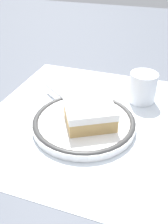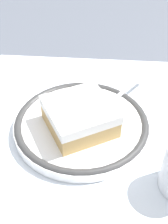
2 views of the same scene
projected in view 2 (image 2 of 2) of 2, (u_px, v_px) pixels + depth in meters
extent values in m
plane|color=#4C515B|center=(104.00, 125.00, 0.49)|extent=(2.40, 2.40, 0.00)
cube|color=silver|center=(104.00, 125.00, 0.48)|extent=(0.47, 0.42, 0.00)
cylinder|color=white|center=(84.00, 125.00, 0.47)|extent=(0.22, 0.22, 0.02)
torus|color=#333333|center=(84.00, 123.00, 0.47)|extent=(0.22, 0.22, 0.01)
cube|color=tan|center=(82.00, 120.00, 0.45)|extent=(0.13, 0.13, 0.03)
cube|color=white|center=(82.00, 110.00, 0.43)|extent=(0.13, 0.13, 0.02)
ellipsoid|color=silver|center=(113.00, 101.00, 0.50)|extent=(0.04, 0.04, 0.01)
cylinder|color=silver|center=(134.00, 85.00, 0.54)|extent=(0.06, 0.08, 0.01)
cube|color=white|center=(27.00, 79.00, 0.58)|extent=(0.15, 0.15, 0.00)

